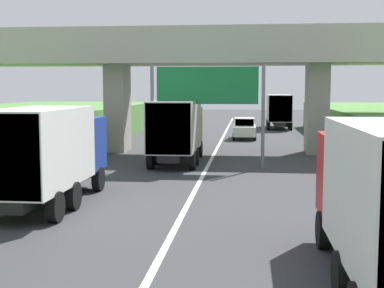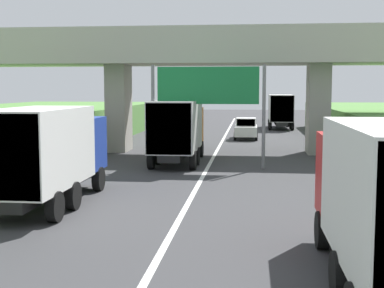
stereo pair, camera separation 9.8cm
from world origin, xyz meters
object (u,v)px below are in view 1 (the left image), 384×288
object	(u,v)px
truck_blue	(48,151)
car_white	(245,128)
speed_limit_sign	(376,152)
truck_orange	(177,128)
truck_silver	(278,110)
construction_barrel_2	(48,172)
construction_barrel_3	(86,156)
overhead_highway_sign	(207,92)

from	to	relation	value
truck_blue	car_white	distance (m)	26.32
speed_limit_sign	truck_orange	world-z (taller)	truck_orange
truck_blue	truck_silver	xyz separation A→B (m)	(9.96, 37.17, 0.00)
truck_orange	construction_barrel_2	size ratio (longest dim) A/B	8.11
truck_blue	construction_barrel_2	world-z (taller)	truck_blue
construction_barrel_2	speed_limit_sign	bearing A→B (deg)	1.70
truck_silver	construction_barrel_3	distance (m)	29.67
truck_orange	construction_barrel_2	world-z (taller)	truck_orange
speed_limit_sign	truck_silver	xyz separation A→B (m)	(-2.25, 32.26, 0.46)
truck_orange	car_white	bearing A→B (deg)	76.20
truck_blue	truck_silver	world-z (taller)	same
construction_barrel_2	construction_barrel_3	bearing A→B (deg)	89.87
truck_orange	construction_barrel_3	bearing A→B (deg)	-168.01
truck_blue	overhead_highway_sign	bearing A→B (deg)	63.25
speed_limit_sign	truck_silver	world-z (taller)	truck_silver
truck_silver	construction_barrel_2	size ratio (longest dim) A/B	8.11
truck_blue	car_white	world-z (taller)	truck_blue
truck_blue	construction_barrel_2	distance (m)	5.06
truck_blue	truck_orange	world-z (taller)	same
truck_silver	truck_orange	xyz separation A→B (m)	(-6.89, -26.18, 0.00)
overhead_highway_sign	truck_silver	world-z (taller)	overhead_highway_sign
construction_barrel_3	car_white	bearing A→B (deg)	61.56
car_white	construction_barrel_3	distance (m)	17.63
speed_limit_sign	construction_barrel_3	distance (m)	14.90
car_white	construction_barrel_3	size ratio (longest dim) A/B	4.56
truck_orange	speed_limit_sign	bearing A→B (deg)	-33.62
speed_limit_sign	construction_barrel_3	xyz separation A→B (m)	(-13.98, 5.05, -1.02)
speed_limit_sign	construction_barrel_3	size ratio (longest dim) A/B	2.48
construction_barrel_2	car_white	bearing A→B (deg)	68.15
construction_barrel_2	construction_barrel_3	distance (m)	5.46
truck_blue	construction_barrel_3	size ratio (longest dim) A/B	8.11
truck_silver	construction_barrel_2	xyz separation A→B (m)	(-11.74, -32.67, -1.47)
truck_silver	truck_orange	bearing A→B (deg)	-104.74
overhead_highway_sign	truck_blue	size ratio (longest dim) A/B	0.81
speed_limit_sign	construction_barrel_3	world-z (taller)	speed_limit_sign
speed_limit_sign	overhead_highway_sign	bearing A→B (deg)	147.94
overhead_highway_sign	construction_barrel_2	xyz separation A→B (m)	(-6.59, -5.05, -3.44)
car_white	construction_barrel_3	world-z (taller)	car_white
car_white	speed_limit_sign	bearing A→B (deg)	-74.78
truck_silver	construction_barrel_3	world-z (taller)	truck_silver
speed_limit_sign	truck_blue	distance (m)	13.17
construction_barrel_2	construction_barrel_3	world-z (taller)	same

